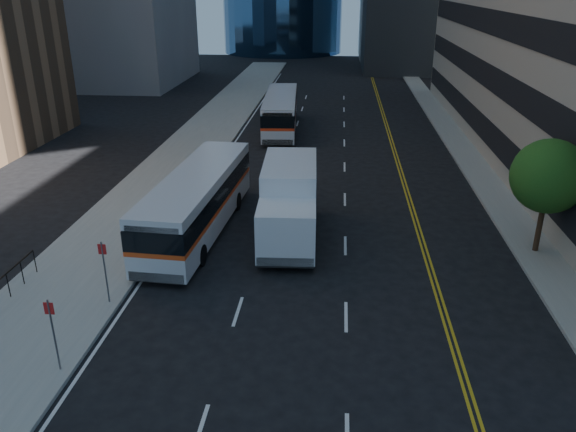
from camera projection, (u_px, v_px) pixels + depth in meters
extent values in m
plane|color=black|center=(331.00, 349.00, 18.68)|extent=(160.00, 160.00, 0.00)
cube|color=gray|center=(199.00, 142.00, 42.49)|extent=(5.00, 90.00, 0.15)
cube|color=gray|center=(461.00, 148.00, 40.87)|extent=(2.00, 90.00, 0.15)
cylinder|color=#332114|center=(539.00, 228.00, 24.80)|extent=(0.24, 0.24, 2.20)
sphere|color=#194614|center=(549.00, 176.00, 23.88)|extent=(3.20, 3.20, 3.20)
cube|color=silver|center=(199.00, 215.00, 27.16)|extent=(3.21, 11.60, 1.05)
cube|color=#E04415|center=(198.00, 203.00, 26.92)|extent=(3.23, 11.62, 0.21)
cube|color=black|center=(197.00, 193.00, 26.72)|extent=(3.23, 11.62, 0.86)
cube|color=silver|center=(196.00, 179.00, 26.44)|extent=(3.21, 11.60, 0.48)
cylinder|color=black|center=(151.00, 252.00, 24.33)|extent=(0.35, 0.97, 0.96)
cylinder|color=black|center=(201.00, 255.00, 24.02)|extent=(0.35, 0.97, 0.96)
cylinder|color=black|center=(196.00, 199.00, 30.25)|extent=(0.35, 0.97, 0.96)
cylinder|color=black|center=(237.00, 201.00, 29.94)|extent=(0.35, 0.97, 0.96)
cube|color=silver|center=(281.00, 120.00, 45.76)|extent=(3.13, 11.38, 1.03)
cube|color=red|center=(281.00, 113.00, 45.52)|extent=(3.15, 11.40, 0.21)
cube|color=black|center=(281.00, 107.00, 45.32)|extent=(3.15, 11.40, 0.84)
cube|color=silver|center=(280.00, 98.00, 45.05)|extent=(3.13, 11.38, 0.47)
cylinder|color=black|center=(264.00, 135.00, 42.82)|extent=(0.34, 0.95, 0.94)
cylinder|color=black|center=(293.00, 135.00, 42.76)|extent=(0.34, 0.95, 0.94)
cylinder|color=black|center=(269.00, 117.00, 48.70)|extent=(0.34, 0.95, 0.94)
cylinder|color=black|center=(295.00, 117.00, 48.64)|extent=(0.34, 0.95, 0.94)
cube|color=white|center=(286.00, 231.00, 23.85)|extent=(2.58, 2.38, 2.17)
cube|color=black|center=(285.00, 232.00, 22.78)|extent=(2.28, 0.16, 1.14)
cube|color=white|center=(290.00, 189.00, 26.94)|extent=(2.70, 5.07, 2.69)
cube|color=black|center=(289.00, 228.00, 26.49)|extent=(2.19, 6.90, 0.26)
cylinder|color=black|center=(260.00, 254.00, 24.09)|extent=(0.33, 1.00, 0.99)
cylinder|color=black|center=(312.00, 255.00, 24.00)|extent=(0.33, 1.00, 0.99)
cylinder|color=black|center=(269.00, 209.00, 28.85)|extent=(0.33, 1.00, 0.99)
cylinder|color=black|center=(313.00, 210.00, 28.76)|extent=(0.33, 1.00, 0.99)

